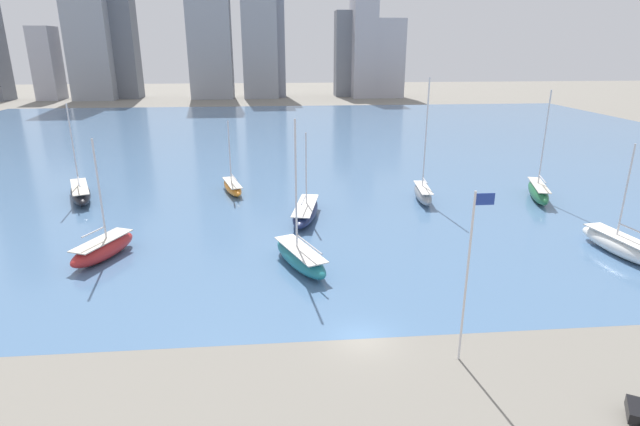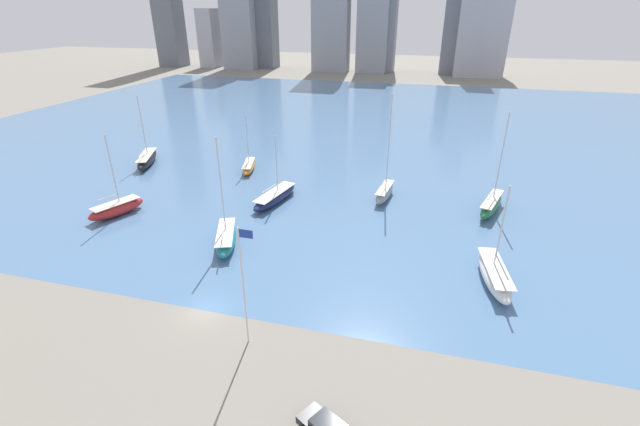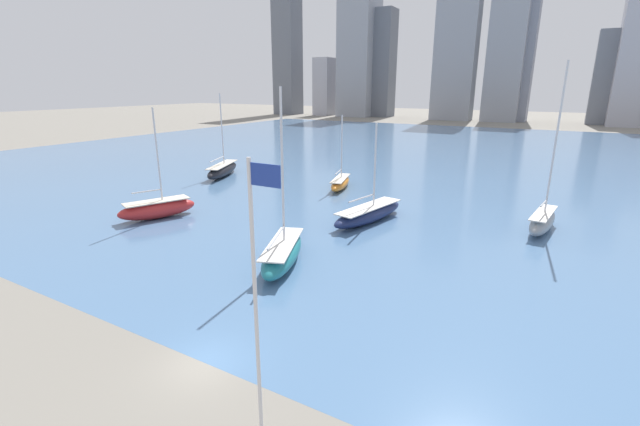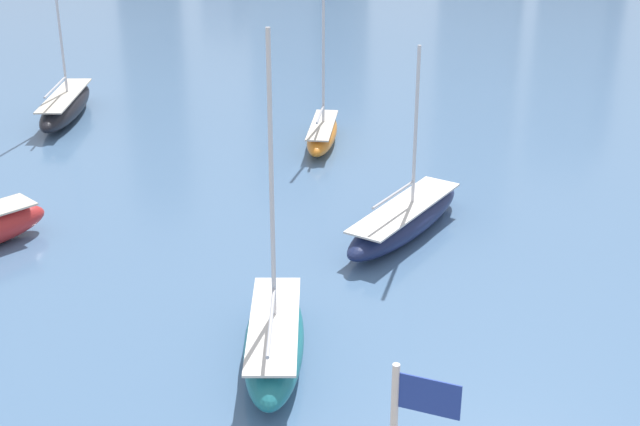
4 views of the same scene
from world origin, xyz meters
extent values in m
cube|color=#4C7099|center=(0.00, 70.00, 0.00)|extent=(180.00, 140.00, 0.00)
cube|color=#1E3899|center=(6.33, -2.78, 10.62)|extent=(1.10, 0.03, 0.70)
ellipsoid|color=orange|center=(-11.53, 37.00, 0.71)|extent=(3.91, 8.18, 1.41)
cube|color=beige|center=(-11.53, 37.00, 1.36)|extent=(3.20, 6.71, 0.10)
cube|color=#2D2D33|center=(-11.53, 37.00, 0.32)|extent=(0.54, 1.43, 0.63)
cylinder|color=silver|center=(-11.69, 37.58, 5.52)|extent=(0.18, 0.18, 8.21)
cylinder|color=silver|center=(-11.18, 35.75, 2.51)|extent=(1.16, 3.69, 0.14)
ellipsoid|color=#1E757F|center=(-3.61, 12.03, 0.89)|extent=(5.57, 9.27, 1.76)
cube|color=silver|center=(-3.61, 12.03, 1.72)|extent=(4.57, 7.60, 0.10)
cube|color=#2D2D33|center=(-3.61, 12.03, 0.40)|extent=(0.76, 1.57, 0.79)
cylinder|color=silver|center=(-3.87, 12.66, 7.48)|extent=(0.18, 0.18, 11.42)
cylinder|color=silver|center=(-2.95, 10.37, 2.87)|extent=(1.98, 4.62, 0.14)
ellipsoid|color=black|center=(-30.82, 35.30, 0.91)|extent=(6.20, 10.87, 1.82)
cube|color=beige|center=(-30.82, 35.30, 1.77)|extent=(5.08, 8.92, 0.10)
cube|color=#2D2D33|center=(-30.82, 35.30, 0.41)|extent=(0.88, 1.86, 0.82)
cylinder|color=silver|center=(-31.13, 36.05, 7.02)|extent=(0.18, 0.18, 10.39)
cylinder|color=silver|center=(-30.11, 33.55, 2.92)|extent=(2.16, 5.06, 0.14)
ellipsoid|color=#19234C|center=(-2.30, 25.40, 0.80)|extent=(4.57, 11.02, 1.59)
cube|color=silver|center=(-2.30, 25.40, 1.55)|extent=(3.75, 9.04, 0.10)
cube|color=#2D2D33|center=(-2.30, 25.40, 0.36)|extent=(0.53, 1.93, 0.72)
cylinder|color=silver|center=(-2.14, 26.19, 5.71)|extent=(0.18, 0.18, 8.22)
cylinder|color=silver|center=(-2.55, 24.13, 2.70)|extent=(0.96, 4.14, 0.14)
camera|label=1|loc=(-5.53, -29.06, 18.92)|focal=28.00mm
camera|label=2|loc=(18.98, -28.59, 25.94)|focal=24.00mm
camera|label=3|loc=(14.06, -12.93, 13.20)|focal=24.00mm
camera|label=4|loc=(9.33, -15.34, 19.67)|focal=50.00mm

